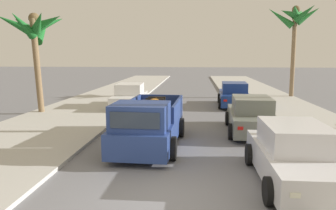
{
  "coord_description": "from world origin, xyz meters",
  "views": [
    {
      "loc": [
        0.79,
        -6.75,
        3.27
      ],
      "look_at": [
        -0.32,
        6.32,
        1.2
      ],
      "focal_mm": 33.85,
      "sensor_mm": 36.0,
      "label": 1
    }
  ],
  "objects": [
    {
      "name": "car_left_mid",
      "position": [
        -3.21,
        12.32,
        0.71
      ],
      "size": [
        2.16,
        4.32,
        1.54
      ],
      "color": "silver",
      "rests_on": "ground"
    },
    {
      "name": "curb_left",
      "position": [
        -4.48,
        12.0,
        0.05
      ],
      "size": [
        0.16,
        60.0,
        0.1
      ],
      "primitive_type": "cube",
      "color": "silver",
      "rests_on": "ground"
    },
    {
      "name": "car_right_mid",
      "position": [
        3.19,
        6.7,
        0.71
      ],
      "size": [
        2.18,
        4.32,
        1.54
      ],
      "color": "slate",
      "rests_on": "ground"
    },
    {
      "name": "ground_plane",
      "position": [
        0.0,
        0.0,
        0.0
      ],
      "size": [
        160.0,
        160.0,
        0.0
      ],
      "primitive_type": "plane",
      "color": "slate"
    },
    {
      "name": "car_right_near",
      "position": [
        3.32,
        13.83,
        0.71
      ],
      "size": [
        2.19,
        4.33,
        1.54
      ],
      "color": "navy",
      "rests_on": "ground"
    },
    {
      "name": "palm_tree_right_fore",
      "position": [
        -7.84,
        9.98,
        4.63
      ],
      "size": [
        3.55,
        3.86,
        5.57
      ],
      "color": "brown",
      "rests_on": "ground"
    },
    {
      "name": "sidewalk_left",
      "position": [
        -5.77,
        12.0,
        0.06
      ],
      "size": [
        5.39,
        60.0,
        0.12
      ],
      "primitive_type": "cube",
      "color": "#B2AFA8",
      "rests_on": "ground"
    },
    {
      "name": "curb_right",
      "position": [
        4.48,
        12.0,
        0.05
      ],
      "size": [
        0.16,
        60.0,
        0.1
      ],
      "primitive_type": "cube",
      "color": "silver",
      "rests_on": "ground"
    },
    {
      "name": "palm_tree_left_fore",
      "position": [
        8.27,
        18.5,
        5.84
      ],
      "size": [
        4.0,
        3.44,
        7.01
      ],
      "color": "#846B4C",
      "rests_on": "ground"
    },
    {
      "name": "sidewalk_right",
      "position": [
        5.77,
        12.0,
        0.06
      ],
      "size": [
        5.39,
        60.0,
        0.12
      ],
      "primitive_type": "cube",
      "color": "#B2AFA8",
      "rests_on": "ground"
    },
    {
      "name": "pickup_truck",
      "position": [
        -0.82,
        4.23,
        0.81
      ],
      "size": [
        2.38,
        5.29,
        1.8
      ],
      "color": "navy",
      "rests_on": "ground"
    },
    {
      "name": "car_left_near",
      "position": [
        3.37,
        1.3,
        0.71
      ],
      "size": [
        2.04,
        4.27,
        1.54
      ],
      "color": "silver",
      "rests_on": "ground"
    }
  ]
}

